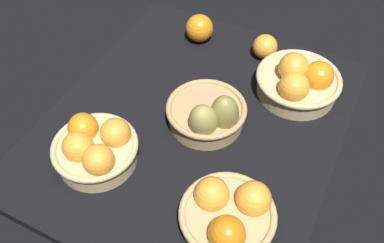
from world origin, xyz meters
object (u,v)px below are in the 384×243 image
object	(u,v)px
basket_near_right	(95,148)
basket_far_left	(299,81)
basket_far_right	(228,214)
loose_orange_front_gap	(199,28)
basket_center_pears	(209,115)
loose_orange_back_gap	(265,47)

from	to	relation	value
basket_near_right	basket_far_left	world-z (taller)	basket_far_left
basket_near_right	basket_far_right	bearing A→B (deg)	87.27
basket_far_left	loose_orange_front_gap	world-z (taller)	basket_far_left
basket_far_left	basket_center_pears	world-z (taller)	basket_center_pears
basket_near_right	loose_orange_back_gap	size ratio (longest dim) A/B	2.81
basket_far_right	loose_orange_back_gap	size ratio (longest dim) A/B	2.84
basket_far_left	basket_far_right	distance (cm)	44.11
basket_near_right	loose_orange_back_gap	distance (cm)	57.68
basket_far_left	basket_center_pears	xyz separation A→B (cm)	(21.12, -16.46, -0.33)
basket_near_right	basket_far_right	xyz separation A→B (cm)	(1.64, 34.30, -0.55)
basket_far_left	basket_far_right	bearing A→B (deg)	-1.56
basket_far_right	loose_orange_front_gap	size ratio (longest dim) A/B	2.45
loose_orange_front_gap	loose_orange_back_gap	bearing A→B (deg)	93.86
basket_far_left	loose_orange_back_gap	distance (cm)	17.18
basket_center_pears	basket_far_right	size ratio (longest dim) A/B	1.01
basket_center_pears	loose_orange_front_gap	size ratio (longest dim) A/B	2.46
basket_far_right	loose_orange_front_gap	bearing A→B (deg)	-148.54
basket_center_pears	loose_orange_back_gap	size ratio (longest dim) A/B	2.86
loose_orange_front_gap	basket_near_right	bearing A→B (deg)	-1.74
basket_near_right	loose_orange_back_gap	world-z (taller)	basket_near_right
basket_far_left	loose_orange_front_gap	xyz separation A→B (cm)	(-9.40, -33.93, -0.48)
basket_center_pears	loose_orange_front_gap	bearing A→B (deg)	-150.21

